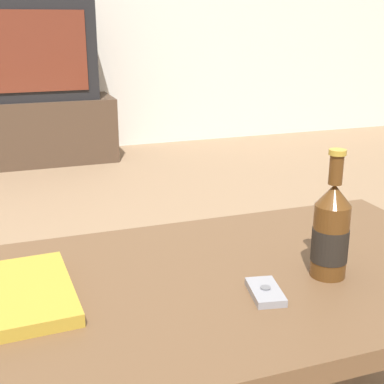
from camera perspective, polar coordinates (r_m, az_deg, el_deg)
The scene contains 6 objects.
coffee_table at distance 1.08m, azimuth 1.40°, elevation -12.26°, with size 1.17×0.61×0.42m.
tv_stand at distance 3.68m, azimuth -16.13°, elevation 6.33°, with size 0.99×0.43×0.42m.
television at distance 3.61m, azimuth -16.84°, elevation 14.30°, with size 0.78×0.38×0.61m.
beer_bottle at distance 1.06m, azimuth 14.59°, elevation -4.16°, with size 0.07×0.07×0.25m.
cell_phone at distance 1.00m, azimuth 7.83°, elevation -10.51°, with size 0.07×0.11×0.02m.
table_book at distance 1.02m, azimuth -17.18°, elevation -10.23°, with size 0.17×0.27×0.02m.
Camera 1 is at (-0.34, -0.87, 0.90)m, focal length 50.00 mm.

